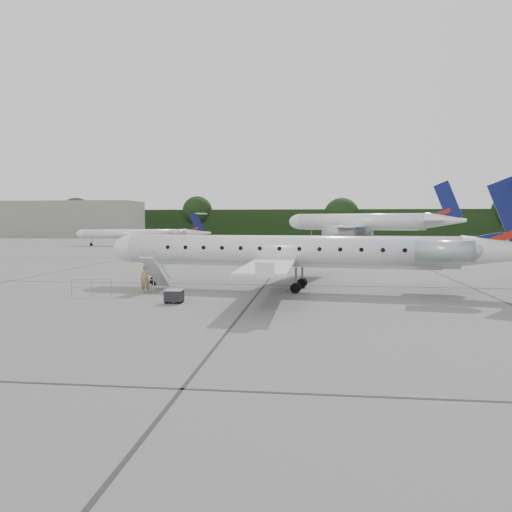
# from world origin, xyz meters

# --- Properties ---
(ground) EXTENTS (320.00, 320.00, 0.00)m
(ground) POSITION_xyz_m (0.00, 0.00, 0.00)
(ground) COLOR #62625F
(ground) RESTS_ON ground
(treeline) EXTENTS (260.00, 4.00, 8.00)m
(treeline) POSITION_xyz_m (0.00, 130.00, 4.00)
(treeline) COLOR black
(treeline) RESTS_ON ground
(terminal_building) EXTENTS (40.00, 14.00, 10.00)m
(terminal_building) POSITION_xyz_m (-70.00, 110.00, 5.00)
(terminal_building) COLOR slate
(terminal_building) RESTS_ON ground
(main_regional_jet) EXTENTS (28.93, 22.47, 6.85)m
(main_regional_jet) POSITION_xyz_m (-1.83, 5.38, 3.42)
(main_regional_jet) COLOR silver
(main_regional_jet) RESTS_ON ground
(airstair) EXTENTS (1.16, 2.57, 2.15)m
(airstair) POSITION_xyz_m (-9.87, 4.14, 1.07)
(airstair) COLOR silver
(airstair) RESTS_ON ground
(passenger) EXTENTS (0.70, 0.56, 1.69)m
(passenger) POSITION_xyz_m (-10.04, 2.76, 0.85)
(passenger) COLOR olive
(passenger) RESTS_ON ground
(safety_railing) EXTENTS (2.14, 0.66, 1.00)m
(safety_railing) POSITION_xyz_m (-12.76, 1.25, 0.50)
(safety_railing) COLOR #989CA1
(safety_railing) RESTS_ON ground
(baggage_cart) EXTENTS (0.93, 0.76, 0.79)m
(baggage_cart) POSITION_xyz_m (-7.31, -0.60, 0.39)
(baggage_cart) COLOR black
(baggage_cart) RESTS_ON ground
(bg_narrowbody) EXTENTS (38.76, 33.53, 11.67)m
(bg_narrowbody) POSITION_xyz_m (8.91, 75.54, 5.84)
(bg_narrowbody) COLOR silver
(bg_narrowbody) RESTS_ON ground
(bg_regional_left) EXTENTS (24.86, 19.95, 5.83)m
(bg_regional_left) POSITION_xyz_m (-31.67, 58.84, 2.91)
(bg_regional_left) COLOR silver
(bg_regional_left) RESTS_ON ground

